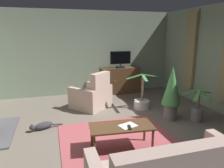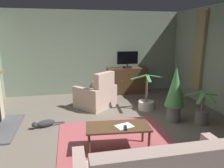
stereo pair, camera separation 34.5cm
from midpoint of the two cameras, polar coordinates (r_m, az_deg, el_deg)
name	(u,v)px [view 2 (the right image)]	position (r m, az deg, el deg)	size (l,w,h in m)	color
ground_plane	(116,136)	(4.49, 3.38, -13.94)	(6.58, 7.22, 0.04)	#665B51
wall_back	(95,53)	(7.31, -3.41, 8.46)	(6.58, 0.10, 2.81)	gray
curtain_panel_far	(199,51)	(6.88, 23.99, 8.19)	(0.10, 0.44, 2.36)	#8E7F56
rug_central	(116,140)	(4.29, 3.59, -14.97)	(2.25, 2.00, 0.01)	#9E474C
tv_cabinet	(127,81)	(7.36, 5.39, 0.75)	(1.37, 0.48, 0.90)	#352315
television	(128,59)	(7.18, 5.65, 6.74)	(0.72, 0.20, 0.57)	black
coffee_table	(118,129)	(3.80, 4.29, -12.07)	(1.17, 0.62, 0.46)	#4C331E
tv_remote	(125,128)	(3.69, 6.43, -11.83)	(0.17, 0.05, 0.02)	black
folded_newspaper	(124,126)	(3.78, 6.05, -11.37)	(0.30, 0.22, 0.01)	silver
armchair_by_fireplace	(97,96)	(5.97, -2.55, -3.28)	(1.28, 1.27, 1.03)	#BC9E8E
potted_plant_leafy_by_curtain	(175,91)	(5.16, 18.66, -1.92)	(0.46, 0.46, 1.32)	slate
potted_plant_tall_palm_by_window	(146,103)	(5.92, 10.95, -5.11)	(0.98, 0.78, 0.99)	beige
potted_plant_on_hearth_side	(201,115)	(5.37, 24.93, -7.59)	(0.78, 0.69, 0.80)	slate
cat	(45,123)	(4.96, -16.00, -10.34)	(0.70, 0.29, 0.18)	#2D2D33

